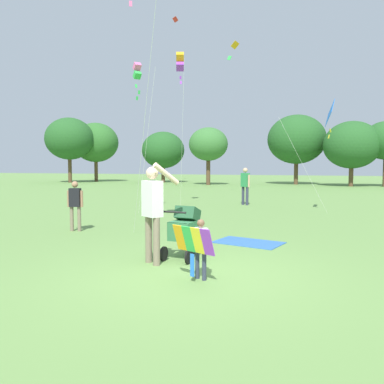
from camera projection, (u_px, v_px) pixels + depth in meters
name	position (u px, v px, depth m)	size (l,w,h in m)	color
ground_plane	(191.00, 273.00, 6.69)	(120.00, 120.00, 0.00)	#668E47
treeline_distant	(248.00, 141.00, 35.46)	(45.19, 7.31, 6.38)	brown
child_with_butterfly_kite	(199.00, 243.00, 6.27)	(0.76, 0.50, 0.97)	#33384C
person_adult_flyer	(153.00, 206.00, 7.27)	(0.72, 0.49, 1.87)	#7F705B
stroller	(185.00, 227.00, 7.75)	(0.60, 1.11, 1.03)	black
kite_orange_delta	(137.00, 72.00, 14.53)	(1.34, 1.22, 5.56)	pink
kite_green_novelty	(329.00, 115.00, 14.52)	(1.93, 1.70, 4.25)	blue
kite_blue_high	(180.00, 62.00, 16.69)	(0.84, 1.56, 6.55)	#F4A319
distant_kites_cluster	(193.00, 17.00, 31.38)	(9.03, 11.87, 10.59)	green
person_red_shirt	(245.00, 183.00, 17.76)	(0.46, 0.39, 1.67)	#33384C
person_sitting_far	(75.00, 202.00, 10.84)	(0.43, 0.24, 1.37)	#7F705B
picnic_blanket	(248.00, 242.00, 9.28)	(1.52, 0.95, 0.02)	#3366B2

